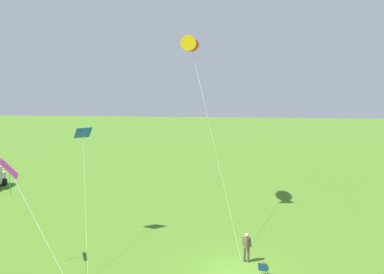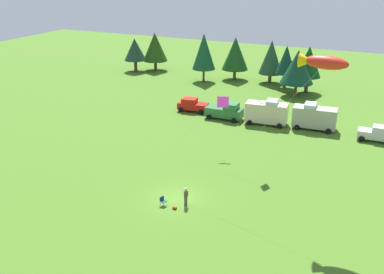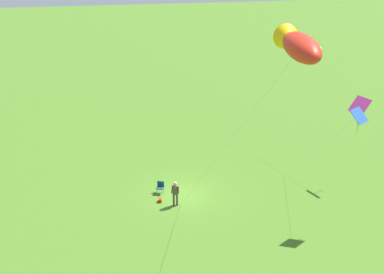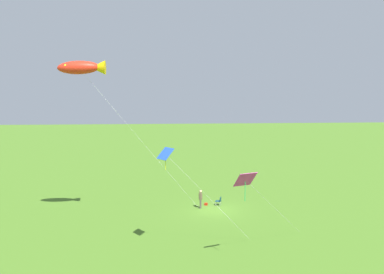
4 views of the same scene
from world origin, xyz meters
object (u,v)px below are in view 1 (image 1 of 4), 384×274
(kite_large_fish, at_px, (190,44))
(kite_diamond_blue, at_px, (83,136))
(person_kite_flyer, at_px, (247,245))
(folding_chair, at_px, (263,268))
(kite_diamond_rainbow, at_px, (10,171))
(backpack_on_grass, at_px, (264,265))

(kite_large_fish, bearing_deg, kite_diamond_blue, 135.65)
(kite_diamond_blue, bearing_deg, person_kite_flyer, -106.88)
(folding_chair, bearing_deg, kite_diamond_blue, 86.64)
(kite_large_fish, height_order, kite_diamond_rainbow, kite_large_fish)
(kite_large_fish, bearing_deg, kite_diamond_rainbow, 142.27)
(person_kite_flyer, xyz_separation_m, kite_diamond_rainbow, (-1.80, 12.96, 4.56))
(folding_chair, height_order, kite_diamond_blue, kite_diamond_blue)
(folding_chair, relative_size, kite_diamond_rainbow, 0.12)
(kite_diamond_blue, distance_m, kite_diamond_rainbow, 5.71)
(folding_chair, distance_m, kite_diamond_blue, 13.86)
(backpack_on_grass, xyz_separation_m, kite_diamond_blue, (3.79, 11.42, 6.70))
(kite_diamond_blue, relative_size, kite_diamond_rainbow, 1.10)
(folding_chair, distance_m, kite_diamond_rainbow, 14.69)
(person_kite_flyer, bearing_deg, kite_large_fish, 36.30)
(kite_diamond_blue, xyz_separation_m, kite_diamond_rainbow, (-4.98, 2.51, -1.23))
(folding_chair, height_order, kite_large_fish, kite_large_fish)
(person_kite_flyer, xyz_separation_m, kite_large_fish, (9.73, 4.04, 11.89))
(folding_chair, xyz_separation_m, kite_diamond_blue, (5.03, 11.26, 6.33))
(backpack_on_grass, bearing_deg, folding_chair, 172.83)
(folding_chair, distance_m, kite_large_fish, 17.67)
(backpack_on_grass, height_order, kite_diamond_rainbow, kite_diamond_rainbow)
(backpack_on_grass, relative_size, kite_large_fish, 0.02)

